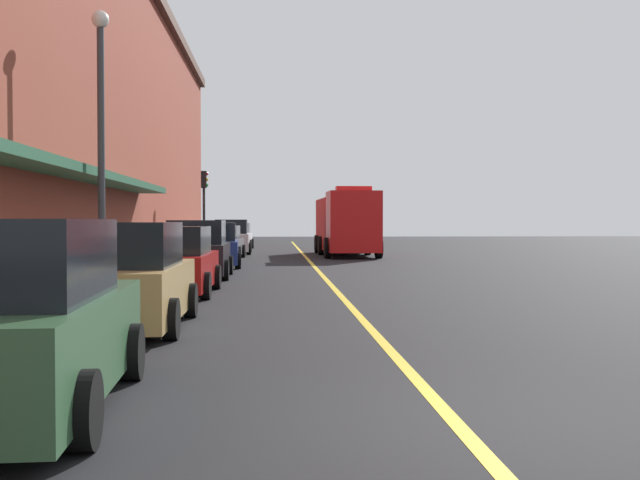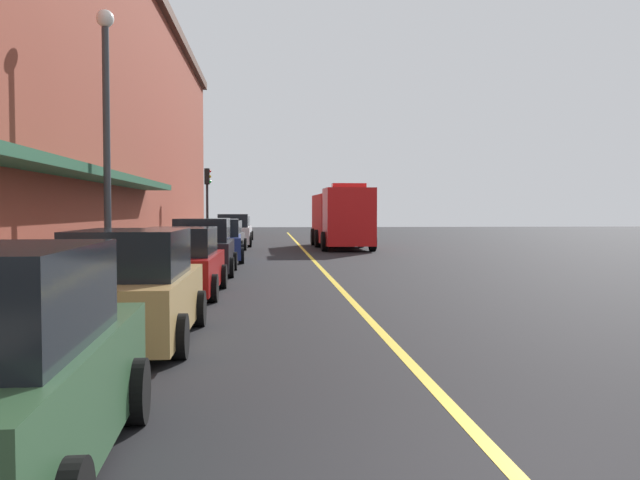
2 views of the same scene
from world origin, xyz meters
name	(u,v)px [view 1 (image 1 of 2)]	position (x,y,z in m)	size (l,w,h in m)	color
ground_plane	(312,265)	(0.00, 25.00, 0.00)	(112.00, 112.00, 0.00)	black
sidewalk_left	(160,263)	(-6.20, 25.00, 0.07)	(2.40, 70.00, 0.15)	#9E9B93
lane_center_stripe	(312,264)	(0.00, 25.00, 0.00)	(0.16, 70.00, 0.01)	gold
parked_car_0	(15,323)	(-4.02, 0.76, 0.84)	(2.10, 4.40, 1.81)	#2D5133
parked_car_1	(128,279)	(-4.02, 6.40, 0.83)	(1.97, 4.41, 1.77)	#A5844C
parked_car_2	(174,263)	(-4.02, 12.36, 0.78)	(2.06, 4.43, 1.66)	maroon
parked_car_3	(198,251)	(-3.98, 17.93, 0.84)	(2.09, 4.21, 1.81)	black
parked_car_4	(214,246)	(-3.92, 23.67, 0.81)	(2.23, 4.85, 1.72)	navy
parked_car_5	(222,243)	(-4.02, 29.84, 0.74)	(2.11, 4.28, 1.58)	#595B60
parked_car_6	(232,238)	(-3.86, 35.75, 0.87)	(2.17, 4.93, 1.86)	silver
parked_car_7	(237,237)	(-3.91, 42.27, 0.79)	(2.07, 4.70, 1.67)	silver
fire_truck	(346,224)	(2.15, 33.20, 1.64)	(2.91, 8.88, 3.44)	red
parking_meter_0	(103,254)	(-5.35, 10.60, 1.06)	(0.14, 0.18, 1.33)	#4C4C51
parking_meter_1	(212,233)	(-5.35, 41.21, 1.06)	(0.14, 0.18, 1.33)	#4C4C51
parking_meter_2	(145,246)	(-5.35, 16.17, 1.06)	(0.14, 0.18, 1.33)	#4C4C51
parking_meter_3	(201,235)	(-5.35, 33.76, 1.06)	(0.14, 0.18, 1.33)	#4C4C51
street_lamp_left	(101,118)	(-5.95, 13.26, 4.40)	(0.44, 0.44, 6.94)	#33383D
traffic_light_near	(204,195)	(-5.29, 34.91, 3.16)	(0.38, 0.36, 4.30)	#232326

